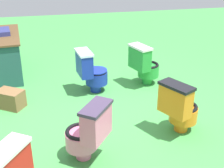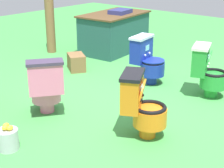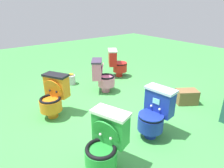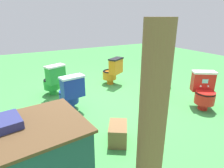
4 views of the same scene
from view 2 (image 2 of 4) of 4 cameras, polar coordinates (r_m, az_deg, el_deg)
ground at (r=4.93m, az=0.29°, el=-2.27°), size 14.00×14.00×0.00m
toilet_pink at (r=4.40m, az=-10.64°, el=-0.31°), size 0.62×0.63×0.73m
toilet_blue at (r=5.43m, az=5.75°, el=3.94°), size 0.47×0.54×0.73m
toilet_green at (r=5.06m, az=15.18°, el=2.10°), size 0.55×0.60×0.73m
toilet_orange at (r=3.82m, az=4.83°, el=-3.34°), size 0.59×0.62×0.73m
vendor_table at (r=7.21m, az=0.39°, el=8.40°), size 1.53×0.99×0.85m
wooden_post at (r=7.14m, az=-10.12°, el=11.87°), size 0.18×0.18×1.74m
small_crate at (r=6.09m, az=-5.79°, el=3.53°), size 0.43×0.47×0.28m
lemon_bucket at (r=3.81m, az=-16.48°, el=-8.51°), size 0.22×0.22×0.28m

